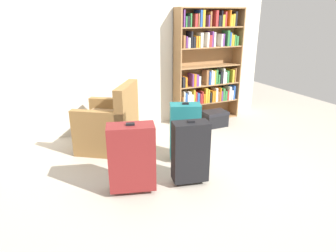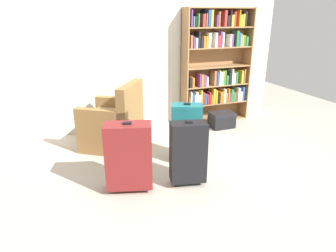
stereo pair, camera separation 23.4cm
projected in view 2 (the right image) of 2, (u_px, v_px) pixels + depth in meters
name	position (u px, v px, depth m)	size (l,w,h in m)	color
ground_plane	(191.00, 177.00, 3.44)	(8.14, 8.14, 0.00)	#B2A899
back_wall	(142.00, 45.00, 4.62)	(4.65, 0.10, 2.60)	beige
bookshelf	(216.00, 65.00, 4.96)	(1.17, 0.28, 1.84)	olive
armchair	(114.00, 125.00, 4.13)	(0.97, 0.97, 0.90)	olive
mug	(146.00, 137.00, 4.43)	(0.12, 0.08, 0.10)	#1E7F4C
storage_box	(222.00, 119.00, 4.89)	(0.39, 0.28, 0.25)	black
suitcase_dark_red	(129.00, 156.00, 3.05)	(0.51, 0.36, 0.76)	maroon
suitcase_teal	(186.00, 131.00, 3.70)	(0.42, 0.34, 0.75)	#19666B
suitcase_black	(188.00, 152.00, 3.16)	(0.41, 0.27, 0.73)	black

